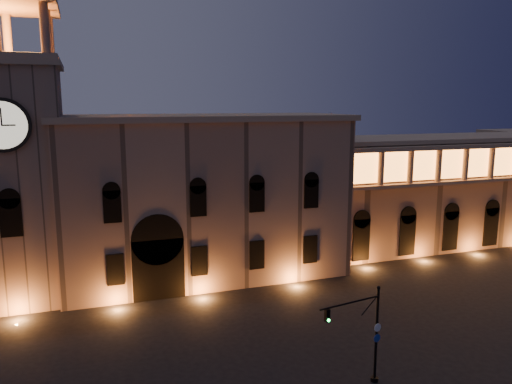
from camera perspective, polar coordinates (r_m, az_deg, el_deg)
ground at (r=38.50m, az=5.39°, el=-19.20°), size 160.00×160.00×0.00m
government_building at (r=54.68m, az=-6.01°, el=-0.52°), size 30.80×12.80×17.60m
clock_tower at (r=52.19m, az=-25.95°, el=2.15°), size 9.80×9.80×32.40m
colonnade_wing at (r=72.23m, az=20.95°, el=0.31°), size 40.60×11.50×14.50m
traffic_light at (r=35.33m, az=12.56°, el=-15.63°), size 4.97×1.18×6.89m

